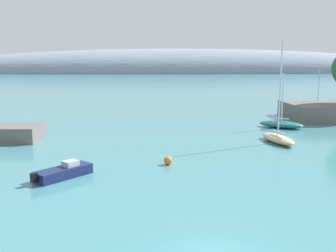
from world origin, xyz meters
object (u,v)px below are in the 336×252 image
at_px(sailboat_teal_near_shore, 281,124).
at_px(sailboat_red_mid_mooring, 317,112).
at_px(sailboat_sand_outer_mooring, 278,138).
at_px(mooring_buoy_orange, 168,161).
at_px(motorboat_navy_foreground, 64,172).

xyz_separation_m(sailboat_teal_near_shore, sailboat_red_mid_mooring, (9.63, 10.98, -0.01)).
xyz_separation_m(sailboat_sand_outer_mooring, mooring_buoy_orange, (-12.17, -8.09, -0.19)).
bearing_deg(sailboat_red_mid_mooring, mooring_buoy_orange, -139.65).
xyz_separation_m(sailboat_red_mid_mooring, mooring_buoy_orange, (-25.24, -27.88, -0.13)).
bearing_deg(sailboat_sand_outer_mooring, sailboat_teal_near_shore, -32.21).
bearing_deg(motorboat_navy_foreground, sailboat_red_mid_mooring, -4.13).
distance_m(sailboat_red_mid_mooring, motorboat_navy_foreground, 45.48).
bearing_deg(sailboat_teal_near_shore, motorboat_navy_foreground, -107.17).
relative_size(sailboat_red_mid_mooring, sailboat_sand_outer_mooring, 0.73).
bearing_deg(motorboat_navy_foreground, sailboat_teal_near_shore, -6.85).
height_order(sailboat_teal_near_shore, motorboat_navy_foreground, sailboat_teal_near_shore).
relative_size(sailboat_sand_outer_mooring, mooring_buoy_orange, 14.79).
height_order(sailboat_red_mid_mooring, mooring_buoy_orange, sailboat_red_mid_mooring).
bearing_deg(sailboat_teal_near_shore, sailboat_red_mid_mooring, 81.34).
relative_size(sailboat_teal_near_shore, sailboat_sand_outer_mooring, 0.65).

